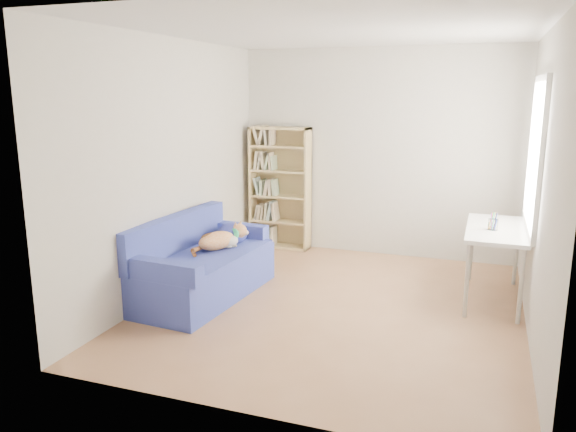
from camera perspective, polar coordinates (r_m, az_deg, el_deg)
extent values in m
plane|color=#906341|center=(5.59, 4.70, -9.17)|extent=(4.00, 4.00, 0.00)
cube|color=silver|center=(7.19, 9.05, 6.30)|extent=(3.50, 0.04, 2.60)
cube|color=silver|center=(3.39, -3.71, -0.57)|extent=(3.50, 0.04, 2.60)
cube|color=silver|center=(5.93, -11.67, 4.89)|extent=(0.04, 4.00, 2.60)
cube|color=silver|center=(5.10, 24.34, 2.80)|extent=(0.04, 4.00, 2.60)
cube|color=white|center=(5.22, 5.24, 18.38)|extent=(3.50, 4.00, 0.04)
cube|color=white|center=(5.67, 24.04, 5.75)|extent=(0.01, 1.20, 1.30)
cube|color=navy|center=(5.84, -8.53, -6.13)|extent=(0.93, 1.73, 0.42)
cube|color=navy|center=(5.87, -11.43, -1.91)|extent=(0.29, 1.68, 0.41)
cube|color=navy|center=(6.41, -5.42, -1.53)|extent=(0.80, 0.21, 0.19)
cube|color=navy|center=(5.12, -12.66, -5.44)|extent=(0.80, 0.21, 0.19)
cube|color=navy|center=(5.76, -8.43, -4.01)|extent=(0.90, 1.60, 0.05)
ellipsoid|color=navy|center=(6.17, -5.67, -1.78)|extent=(0.33, 0.36, 0.24)
ellipsoid|color=#BA5515|center=(5.86, -7.26, -2.50)|extent=(0.38, 0.51, 0.18)
ellipsoid|color=silver|center=(5.95, -6.14, -2.45)|extent=(0.20, 0.23, 0.11)
ellipsoid|color=#351E0E|center=(5.82, -7.80, -2.19)|extent=(0.21, 0.26, 0.09)
sphere|color=#BA5515|center=(6.13, -5.73, -1.39)|extent=(0.16, 0.16, 0.16)
cone|color=#BA5515|center=(6.15, -5.78, -0.61)|extent=(0.08, 0.08, 0.08)
cone|color=#BA5515|center=(6.08, -6.08, -0.76)|extent=(0.08, 0.09, 0.08)
cylinder|color=#29CE81|center=(6.06, -6.10, -1.76)|extent=(0.13, 0.08, 0.13)
cylinder|color=#351E0E|center=(5.66, -8.63, -3.49)|extent=(0.05, 0.18, 0.06)
cube|color=tan|center=(7.59, -3.57, 2.99)|extent=(0.03, 0.25, 1.61)
cube|color=tan|center=(7.33, 2.02, 2.66)|extent=(0.03, 0.25, 1.61)
cube|color=tan|center=(7.36, -0.84, 8.91)|extent=(0.81, 0.25, 0.03)
cube|color=tan|center=(7.63, -0.80, -3.03)|extent=(0.81, 0.25, 0.03)
cube|color=tan|center=(7.56, -0.52, 2.97)|extent=(0.81, 0.02, 1.61)
cube|color=white|center=(5.91, 20.42, -1.30)|extent=(0.56, 1.23, 0.04)
cylinder|color=silver|center=(6.56, 22.16, -3.51)|extent=(0.04, 0.04, 0.71)
cylinder|color=silver|center=(5.48, 22.59, -6.64)|extent=(0.04, 0.04, 0.71)
cylinder|color=silver|center=(6.55, 18.11, -3.21)|extent=(0.04, 0.04, 0.71)
cylinder|color=silver|center=(5.47, 17.72, -6.29)|extent=(0.04, 0.04, 0.71)
cylinder|color=white|center=(5.79, 20.10, -0.82)|extent=(0.09, 0.09, 0.11)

